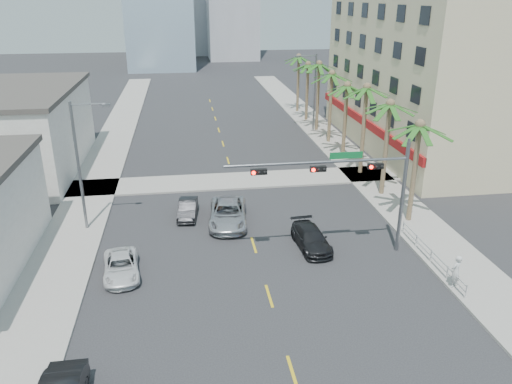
# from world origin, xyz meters

# --- Properties ---
(ground) EXTENTS (260.00, 260.00, 0.00)m
(ground) POSITION_xyz_m (0.00, 0.00, 0.00)
(ground) COLOR #262628
(ground) RESTS_ON ground
(sidewalk_right) EXTENTS (4.00, 120.00, 0.15)m
(sidewalk_right) POSITION_xyz_m (12.00, 20.00, 0.07)
(sidewalk_right) COLOR gray
(sidewalk_right) RESTS_ON ground
(sidewalk_left) EXTENTS (4.00, 120.00, 0.15)m
(sidewalk_left) POSITION_xyz_m (-12.00, 20.00, 0.07)
(sidewalk_left) COLOR gray
(sidewalk_left) RESTS_ON ground
(sidewalk_cross) EXTENTS (80.00, 4.00, 0.15)m
(sidewalk_cross) POSITION_xyz_m (0.00, 22.00, 0.07)
(sidewalk_cross) COLOR gray
(sidewalk_cross) RESTS_ON ground
(building_right) EXTENTS (15.25, 28.00, 15.00)m
(building_right) POSITION_xyz_m (21.99, 30.00, 7.50)
(building_right) COLOR beige
(building_right) RESTS_ON ground
(building_left_far) EXTENTS (11.00, 18.00, 7.20)m
(building_left_far) POSITION_xyz_m (-19.50, 28.00, 3.60)
(building_left_far) COLOR beige
(building_left_far) RESTS_ON ground
(traffic_signal_mast) EXTENTS (11.12, 0.54, 7.20)m
(traffic_signal_mast) POSITION_xyz_m (5.78, 7.95, 5.06)
(traffic_signal_mast) COLOR slate
(traffic_signal_mast) RESTS_ON ground
(palm_tree_0) EXTENTS (4.80, 4.80, 7.80)m
(palm_tree_0) POSITION_xyz_m (11.60, 12.00, 7.08)
(palm_tree_0) COLOR brown
(palm_tree_0) RESTS_ON ground
(palm_tree_1) EXTENTS (4.80, 4.80, 8.16)m
(palm_tree_1) POSITION_xyz_m (11.60, 17.20, 7.43)
(palm_tree_1) COLOR brown
(palm_tree_1) RESTS_ON ground
(palm_tree_2) EXTENTS (4.80, 4.80, 8.52)m
(palm_tree_2) POSITION_xyz_m (11.60, 22.40, 7.78)
(palm_tree_2) COLOR brown
(palm_tree_2) RESTS_ON ground
(palm_tree_3) EXTENTS (4.80, 4.80, 7.80)m
(palm_tree_3) POSITION_xyz_m (11.60, 27.60, 7.08)
(palm_tree_3) COLOR brown
(palm_tree_3) RESTS_ON ground
(palm_tree_4) EXTENTS (4.80, 4.80, 8.16)m
(palm_tree_4) POSITION_xyz_m (11.60, 32.80, 7.43)
(palm_tree_4) COLOR brown
(palm_tree_4) RESTS_ON ground
(palm_tree_5) EXTENTS (4.80, 4.80, 8.52)m
(palm_tree_5) POSITION_xyz_m (11.60, 38.00, 7.78)
(palm_tree_5) COLOR brown
(palm_tree_5) RESTS_ON ground
(palm_tree_6) EXTENTS (4.80, 4.80, 7.80)m
(palm_tree_6) POSITION_xyz_m (11.60, 43.20, 7.08)
(palm_tree_6) COLOR brown
(palm_tree_6) RESTS_ON ground
(palm_tree_7) EXTENTS (4.80, 4.80, 8.16)m
(palm_tree_7) POSITION_xyz_m (11.60, 48.40, 7.43)
(palm_tree_7) COLOR brown
(palm_tree_7) RESTS_ON ground
(streetlight_left) EXTENTS (2.55, 0.25, 9.00)m
(streetlight_left) POSITION_xyz_m (-11.00, 14.00, 5.06)
(streetlight_left) COLOR slate
(streetlight_left) RESTS_ON ground
(streetlight_right) EXTENTS (2.55, 0.25, 9.00)m
(streetlight_right) POSITION_xyz_m (11.00, 38.00, 5.06)
(streetlight_right) COLOR slate
(streetlight_right) RESTS_ON ground
(guardrail) EXTENTS (0.08, 8.08, 1.00)m
(guardrail) POSITION_xyz_m (10.30, 6.00, 0.67)
(guardrail) COLOR silver
(guardrail) RESTS_ON ground
(car_parked_far) EXTENTS (2.44, 4.46, 1.18)m
(car_parked_far) POSITION_xyz_m (-8.16, 7.38, 0.59)
(car_parked_far) COLOR white
(car_parked_far) RESTS_ON ground
(car_lane_left) EXTENTS (1.67, 3.84, 1.23)m
(car_lane_left) POSITION_xyz_m (-4.18, 15.21, 0.61)
(car_lane_left) COLOR black
(car_lane_left) RESTS_ON ground
(car_lane_center) EXTENTS (3.18, 5.88, 1.57)m
(car_lane_center) POSITION_xyz_m (-1.35, 13.54, 0.78)
(car_lane_center) COLOR #BDBCC2
(car_lane_center) RESTS_ON ground
(car_lane_right) EXTENTS (2.15, 4.59, 1.30)m
(car_lane_right) POSITION_xyz_m (3.64, 9.17, 0.65)
(car_lane_right) COLOR black
(car_lane_right) RESTS_ON ground
(pedestrian) EXTENTS (0.84, 0.74, 1.94)m
(pedestrian) POSITION_xyz_m (10.30, 3.23, 1.12)
(pedestrian) COLOR silver
(pedestrian) RESTS_ON sidewalk_right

